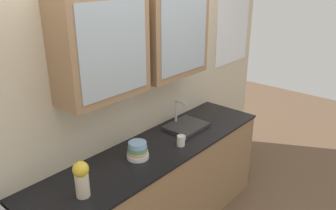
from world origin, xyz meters
TOP-DOWN VIEW (x-y plane):
  - back_wall_unit at (0.01, 0.33)m, footprint 4.47×0.41m
  - counter at (0.00, 0.00)m, footprint 2.54×0.65m
  - sink_faucet at (0.52, 0.07)m, footprint 0.40×0.33m
  - bowl_stack at (-0.23, 0.01)m, footprint 0.19×0.19m
  - vase at (-0.85, -0.08)m, footprint 0.11×0.11m
  - cup_near_sink at (0.19, -0.13)m, footprint 0.11×0.07m

SIDE VIEW (x-z plane):
  - counter at x=0.00m, z-range 0.00..0.93m
  - sink_faucet at x=0.52m, z-range 0.82..1.08m
  - cup_near_sink at x=0.19m, z-range 0.93..1.03m
  - bowl_stack at x=-0.23m, z-range 0.92..1.07m
  - vase at x=-0.85m, z-range 0.94..1.22m
  - back_wall_unit at x=0.01m, z-range 0.12..2.87m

